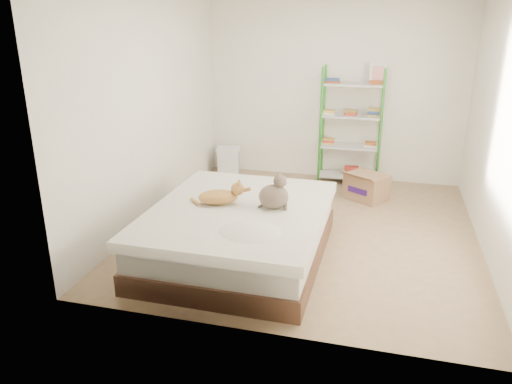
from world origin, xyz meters
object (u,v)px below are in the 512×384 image
(shelf_unit, at_px, (351,125))
(grey_cat, at_px, (274,191))
(cardboard_box, at_px, (367,187))
(bed, at_px, (239,232))
(orange_cat, at_px, (218,195))
(white_bin, at_px, (228,160))

(shelf_unit, bearing_deg, grey_cat, -101.31)
(grey_cat, distance_m, cardboard_box, 2.25)
(bed, distance_m, orange_cat, 0.44)
(grey_cat, xyz_separation_m, shelf_unit, (0.54, 2.69, 0.14))
(shelf_unit, bearing_deg, cardboard_box, -66.15)
(cardboard_box, xyz_separation_m, white_bin, (-2.18, 0.65, 0.03))
(shelf_unit, xyz_separation_m, cardboard_box, (0.30, -0.68, -0.69))
(bed, height_order, shelf_unit, shelf_unit)
(bed, bearing_deg, cardboard_box, 60.86)
(bed, height_order, orange_cat, orange_cat)
(orange_cat, relative_size, cardboard_box, 0.70)
(cardboard_box, bearing_deg, grey_cat, -79.82)
(bed, distance_m, white_bin, 2.91)
(orange_cat, distance_m, grey_cat, 0.59)
(orange_cat, distance_m, shelf_unit, 2.95)
(grey_cat, bearing_deg, shelf_unit, -23.92)
(bed, distance_m, shelf_unit, 2.96)
(shelf_unit, relative_size, white_bin, 4.15)
(bed, xyz_separation_m, grey_cat, (0.34, 0.07, 0.45))
(orange_cat, height_order, cardboard_box, orange_cat)
(orange_cat, bearing_deg, bed, -28.28)
(grey_cat, relative_size, cardboard_box, 0.54)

